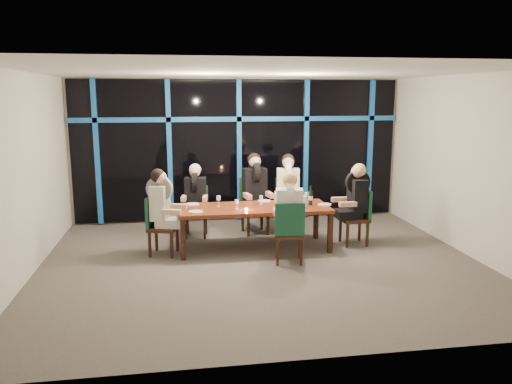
# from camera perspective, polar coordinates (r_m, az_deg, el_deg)

# --- Properties ---
(room) EXTENTS (7.04, 7.00, 3.02)m
(room) POSITION_cam_1_polar(r_m,az_deg,el_deg) (7.67, 0.70, 6.31)
(room) COLOR #5A5450
(room) RESTS_ON ground
(window_wall) EXTENTS (6.86, 0.43, 2.94)m
(window_wall) POSITION_cam_1_polar(r_m,az_deg,el_deg) (10.61, -1.91, 5.06)
(window_wall) COLOR black
(window_wall) RESTS_ON ground
(dining_table) EXTENTS (2.60, 1.00, 0.75)m
(dining_table) POSITION_cam_1_polar(r_m,az_deg,el_deg) (8.66, -0.21, -2.14)
(dining_table) COLOR maroon
(dining_table) RESTS_ON ground
(chair_far_left) EXTENTS (0.49, 0.49, 0.95)m
(chair_far_left) POSITION_cam_1_polar(r_m,az_deg,el_deg) (9.56, -6.86, -1.88)
(chair_far_left) COLOR black
(chair_far_left) RESTS_ON ground
(chair_far_mid) EXTENTS (0.56, 0.56, 1.07)m
(chair_far_mid) POSITION_cam_1_polar(r_m,az_deg,el_deg) (9.73, -0.26, -1.18)
(chair_far_mid) COLOR black
(chair_far_mid) RESTS_ON ground
(chair_far_right) EXTENTS (0.56, 0.56, 1.05)m
(chair_far_right) POSITION_cam_1_polar(r_m,az_deg,el_deg) (9.83, 3.63, -1.14)
(chair_far_right) COLOR black
(chair_far_right) RESTS_ON ground
(chair_end_left) EXTENTS (0.57, 0.57, 1.00)m
(chair_end_left) POSITION_cam_1_polar(r_m,az_deg,el_deg) (8.53, -11.14, -3.41)
(chair_end_left) COLOR black
(chair_end_left) RESTS_ON ground
(chair_end_right) EXTENTS (0.48, 0.48, 1.00)m
(chair_end_right) POSITION_cam_1_polar(r_m,az_deg,el_deg) (9.14, 11.69, -2.45)
(chair_end_right) COLOR black
(chair_end_right) RESTS_ON ground
(chair_near_mid) EXTENTS (0.54, 0.54, 1.01)m
(chair_near_mid) POSITION_cam_1_polar(r_m,az_deg,el_deg) (7.93, 3.83, -4.31)
(chair_near_mid) COLOR black
(chair_near_mid) RESTS_ON ground
(diner_far_left) EXTENTS (0.50, 0.62, 0.93)m
(diner_far_left) POSITION_cam_1_polar(r_m,az_deg,el_deg) (9.41, -6.95, 0.25)
(diner_far_left) COLOR black
(diner_far_left) RESTS_ON ground
(diner_far_mid) EXTENTS (0.57, 0.70, 1.04)m
(diner_far_mid) POSITION_cam_1_polar(r_m,az_deg,el_deg) (9.57, -0.11, 1.17)
(diner_far_mid) COLOR black
(diner_far_mid) RESTS_ON ground
(diner_far_right) EXTENTS (0.57, 0.69, 1.02)m
(diner_far_right) POSITION_cam_1_polar(r_m,az_deg,el_deg) (9.67, 3.68, 1.15)
(diner_far_right) COLOR white
(diner_far_right) RESTS_ON ground
(diner_end_left) EXTENTS (0.67, 0.57, 0.97)m
(diner_end_left) POSITION_cam_1_polar(r_m,az_deg,el_deg) (8.42, -10.69, -0.82)
(diner_end_left) COLOR black
(diner_end_left) RESTS_ON ground
(diner_end_right) EXTENTS (0.63, 0.50, 0.98)m
(diner_end_right) POSITION_cam_1_polar(r_m,az_deg,el_deg) (9.03, 11.28, -0.03)
(diner_end_right) COLOR black
(diner_end_right) RESTS_ON ground
(diner_near_mid) EXTENTS (0.54, 0.67, 0.98)m
(diner_near_mid) POSITION_cam_1_polar(r_m,az_deg,el_deg) (7.91, 3.83, -1.36)
(diner_near_mid) COLOR white
(diner_near_mid) RESTS_ON ground
(plate_far_left) EXTENTS (0.24, 0.24, 0.01)m
(plate_far_left) POSITION_cam_1_polar(r_m,az_deg,el_deg) (8.89, -7.27, -1.39)
(plate_far_left) COLOR white
(plate_far_left) RESTS_ON dining_table
(plate_far_mid) EXTENTS (0.24, 0.24, 0.01)m
(plate_far_mid) POSITION_cam_1_polar(r_m,az_deg,el_deg) (9.09, 0.95, -1.02)
(plate_far_mid) COLOR white
(plate_far_mid) RESTS_ON dining_table
(plate_far_right) EXTENTS (0.24, 0.24, 0.01)m
(plate_far_right) POSITION_cam_1_polar(r_m,az_deg,el_deg) (9.16, 3.82, -0.95)
(plate_far_right) COLOR white
(plate_far_right) RESTS_ON dining_table
(plate_end_left) EXTENTS (0.24, 0.24, 0.01)m
(plate_end_left) POSITION_cam_1_polar(r_m,az_deg,el_deg) (8.32, -6.91, -2.24)
(plate_end_left) COLOR white
(plate_end_left) RESTS_ON dining_table
(plate_end_right) EXTENTS (0.24, 0.24, 0.01)m
(plate_end_right) POSITION_cam_1_polar(r_m,az_deg,el_deg) (8.88, 7.85, -1.41)
(plate_end_right) COLOR white
(plate_end_right) RESTS_ON dining_table
(plate_near_mid) EXTENTS (0.24, 0.24, 0.01)m
(plate_near_mid) POSITION_cam_1_polar(r_m,az_deg,el_deg) (8.51, 3.60, -1.88)
(plate_near_mid) COLOR white
(plate_near_mid) RESTS_ON dining_table
(wine_bottle) EXTENTS (0.08, 0.08, 0.35)m
(wine_bottle) POSITION_cam_1_polar(r_m,az_deg,el_deg) (8.80, 6.25, -0.64)
(wine_bottle) COLOR black
(wine_bottle) RESTS_ON dining_table
(water_pitcher) EXTENTS (0.12, 0.11, 0.20)m
(water_pitcher) POSITION_cam_1_polar(r_m,az_deg,el_deg) (8.61, 5.42, -1.12)
(water_pitcher) COLOR silver
(water_pitcher) RESTS_ON dining_table
(tea_light) EXTENTS (0.05, 0.05, 0.03)m
(tea_light) POSITION_cam_1_polar(r_m,az_deg,el_deg) (8.41, -1.11, -1.97)
(tea_light) COLOR #FFAE4C
(tea_light) RESTS_ON dining_table
(wine_glass_a) EXTENTS (0.06, 0.06, 0.16)m
(wine_glass_a) POSITION_cam_1_polar(r_m,az_deg,el_deg) (8.46, -2.24, -1.17)
(wine_glass_a) COLOR silver
(wine_glass_a) RESTS_ON dining_table
(wine_glass_b) EXTENTS (0.06, 0.06, 0.16)m
(wine_glass_b) POSITION_cam_1_polar(r_m,az_deg,el_deg) (8.82, 0.59, -0.69)
(wine_glass_b) COLOR white
(wine_glass_b) RESTS_ON dining_table
(wine_glass_c) EXTENTS (0.06, 0.06, 0.16)m
(wine_glass_c) POSITION_cam_1_polar(r_m,az_deg,el_deg) (8.58, 2.34, -0.99)
(wine_glass_c) COLOR white
(wine_glass_c) RESTS_ON dining_table
(wine_glass_d) EXTENTS (0.07, 0.07, 0.19)m
(wine_glass_d) POSITION_cam_1_polar(r_m,az_deg,el_deg) (8.67, -4.30, -0.77)
(wine_glass_d) COLOR white
(wine_glass_d) RESTS_ON dining_table
(wine_glass_e) EXTENTS (0.07, 0.07, 0.18)m
(wine_glass_e) POSITION_cam_1_polar(r_m,az_deg,el_deg) (8.99, 5.79, -0.38)
(wine_glass_e) COLOR silver
(wine_glass_e) RESTS_ON dining_table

